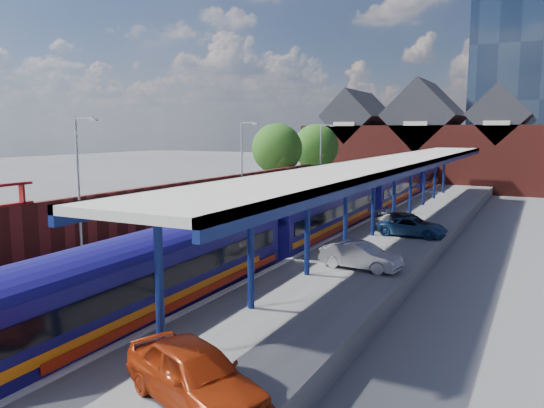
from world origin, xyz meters
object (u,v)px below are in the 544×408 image
Objects in this scene: lamp_post_c at (243,161)px; platform_sign at (271,190)px; parked_car_silver at (361,256)px; train at (360,198)px; parked_car_dark at (407,223)px; parked_car_red at (195,374)px; lamp_post_b at (80,178)px; lamp_post_d at (322,154)px; parked_car_blue at (412,227)px.

platform_sign is at bearing 55.74° from lamp_post_c.
platform_sign is at bearing 47.10° from parked_car_silver.
train is 8.70m from parked_car_dark.
train is 30.41m from parked_car_red.
parked_car_dark is (13.08, 13.50, -3.36)m from lamp_post_b.
lamp_post_d is at bearing 90.00° from lamp_post_c.
train is at bearing 24.83° from parked_car_silver.
platform_sign is 12.60m from parked_car_dark.
lamp_post_b is 1.00× the size of lamp_post_d.
lamp_post_b and lamp_post_d have the same top height.
lamp_post_b is 1.65× the size of parked_car_red.
platform_sign is (1.36, 2.00, -2.30)m from lamp_post_c.
train reaches higher than parked_car_blue.
parked_car_silver is 8.88m from parked_car_blue.
lamp_post_b is 1.60× the size of parked_car_dark.
parked_car_blue is (13.55, -3.09, -3.43)m from lamp_post_c.
platform_sign reaches higher than parked_car_blue.
lamp_post_c is at bearing 92.86° from parked_car_dark.
lamp_post_b is 16.79m from parked_car_red.
parked_car_red is at bearing -165.27° from parked_car_dark.
parked_car_silver is at bearing -49.79° from platform_sign.
parked_car_dark reaches higher than parked_car_blue.
lamp_post_c reaches higher than parked_car_silver.
parked_car_red is 0.97× the size of parked_car_dark.
parked_car_silver is 9.46m from parked_car_dark.
parked_car_dark is (13.08, -18.50, -3.36)m from lamp_post_d.
parked_car_silver reaches higher than parked_car_blue.
parked_car_dark is at bearing 7.40° from parked_car_silver.
lamp_post_c and lamp_post_d have the same top height.
parked_car_red is 1.04× the size of parked_car_blue.
parked_car_silver is (5.31, -16.40, -0.51)m from train.
parked_car_red is at bearing -66.14° from platform_sign.
train is 9.42× the size of lamp_post_b.
lamp_post_b is 14.18m from parked_car_silver.
lamp_post_b is at bearing -94.33° from platform_sign.
parked_car_blue is at bearing -12.85° from lamp_post_c.
train reaches higher than parked_car_red.
train is 9.46m from parked_car_blue.
lamp_post_b is at bearing 149.59° from parked_car_dark.
parked_car_silver is at bearing -64.79° from lamp_post_d.
lamp_post_b is at bearing -90.00° from lamp_post_c.
lamp_post_b is 2.80× the size of platform_sign.
train is at bearing 50.67° from parked_car_dark.
lamp_post_d is at bearing 40.37° from parked_car_red.
parked_car_silver is 0.85× the size of parked_car_dark.
parked_car_silver is (13.17, 4.04, -3.38)m from lamp_post_b.
lamp_post_d reaches higher than parked_car_dark.
lamp_post_c is 28.98m from parked_car_red.
parked_car_dark is (-0.42, 22.94, -0.09)m from parked_car_red.
platform_sign is 0.57× the size of parked_car_dark.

